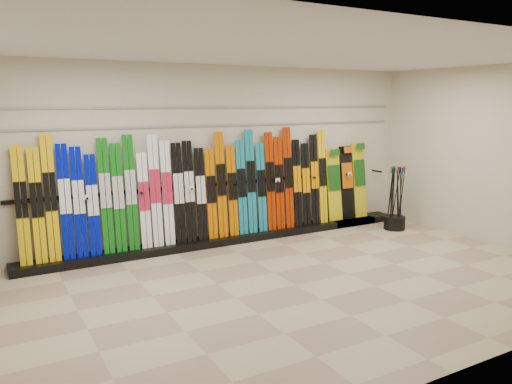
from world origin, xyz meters
TOP-DOWN VIEW (x-y plane):
  - floor at (0.00, 0.00)m, footprint 8.00×8.00m
  - back_wall at (0.00, 2.50)m, footprint 8.00×0.00m
  - right_wall at (4.00, 0.00)m, footprint 0.00×5.00m
  - ceiling at (0.00, 0.00)m, footprint 8.00×8.00m
  - ski_rack_base at (0.22, 2.28)m, footprint 8.00×0.40m
  - skis at (-0.46, 2.31)m, footprint 5.37×0.20m
  - snowboards at (2.77, 2.35)m, footprint 0.94×0.23m
  - pole_bin at (3.29, 1.54)m, footprint 0.40×0.40m
  - ski_poles at (3.29, 1.55)m, footprint 0.33×0.32m
  - slatwall_rail_0 at (0.00, 2.48)m, footprint 7.60×0.02m
  - slatwall_rail_1 at (0.00, 2.48)m, footprint 7.60×0.02m

SIDE VIEW (x-z plane):
  - floor at x=0.00m, z-range 0.00..0.00m
  - ski_rack_base at x=0.22m, z-range 0.00..0.12m
  - pole_bin at x=3.29m, z-range 0.00..0.25m
  - ski_poles at x=3.29m, z-range 0.02..1.20m
  - snowboards at x=2.77m, z-range 0.09..1.57m
  - skis at x=-0.46m, z-range 0.03..1.87m
  - back_wall at x=0.00m, z-range -2.50..5.50m
  - right_wall at x=4.00m, z-range -1.00..4.00m
  - slatwall_rail_0 at x=0.00m, z-range 1.98..2.02m
  - slatwall_rail_1 at x=0.00m, z-range 2.28..2.31m
  - ceiling at x=0.00m, z-range 3.00..3.00m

